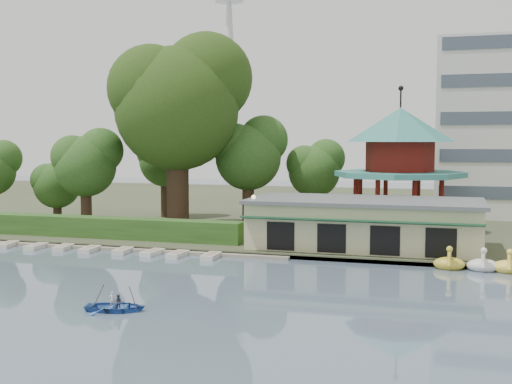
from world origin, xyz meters
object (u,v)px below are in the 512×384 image
at_px(big_tree, 179,99).
at_px(boathouse, 365,223).
at_px(pavilion, 400,157).
at_px(rowboat_with_passengers, 115,302).
at_px(dock, 94,247).

bearing_deg(big_tree, boathouse, -18.28).
xyz_separation_m(pavilion, big_tree, (-20.84, -3.80, 5.60)).
bearing_deg(rowboat_with_passengers, big_tree, 106.59).
distance_m(big_tree, rowboat_with_passengers, 32.02).
bearing_deg(big_tree, pavilion, 10.35).
xyz_separation_m(dock, big_tree, (3.16, 11.00, 12.96)).
bearing_deg(boathouse, rowboat_with_passengers, -115.39).
bearing_deg(rowboat_with_passengers, pavilion, 68.77).
relative_size(pavilion, big_tree, 0.70).
bearing_deg(pavilion, dock, -148.34).
bearing_deg(dock, rowboat_with_passengers, -56.09).
height_order(big_tree, rowboat_with_passengers, big_tree).
bearing_deg(big_tree, rowboat_with_passengers, -73.41).
xyz_separation_m(dock, rowboat_with_passengers, (11.57, -17.21, 0.34)).
relative_size(dock, boathouse, 1.83).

